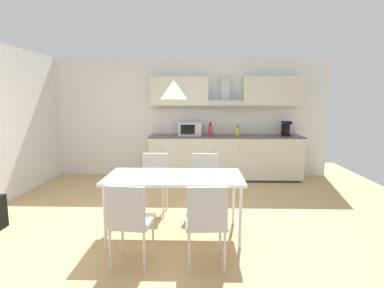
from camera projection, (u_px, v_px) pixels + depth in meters
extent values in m
cube|color=tan|center=(164.00, 229.00, 3.94)|extent=(8.09, 8.51, 0.02)
cube|color=silver|center=(179.00, 118.00, 6.60)|extent=(6.47, 0.10, 2.57)
cube|color=#333333|center=(225.00, 178.00, 6.40)|extent=(3.01, 0.58, 0.05)
cube|color=beige|center=(225.00, 157.00, 6.33)|extent=(3.14, 0.63, 0.85)
cube|color=#4C4742|center=(225.00, 136.00, 6.27)|extent=(3.16, 0.65, 0.03)
cube|color=silver|center=(161.00, 149.00, 6.01)|extent=(0.01, 0.01, 0.14)
cube|color=silver|center=(187.00, 149.00, 6.00)|extent=(0.01, 0.01, 0.14)
cube|color=silver|center=(213.00, 149.00, 5.99)|extent=(0.01, 0.01, 0.14)
cube|color=silver|center=(240.00, 149.00, 5.97)|extent=(0.01, 0.01, 0.14)
cube|color=silver|center=(224.00, 121.00, 6.53)|extent=(3.14, 0.02, 0.56)
cube|color=beige|center=(180.00, 91.00, 6.30)|extent=(1.21, 0.34, 0.59)
cube|color=beige|center=(272.00, 91.00, 6.25)|extent=(1.21, 0.34, 0.59)
cube|color=#B7BABF|center=(225.00, 103.00, 6.29)|extent=(0.72, 0.40, 0.10)
cube|color=#B7BABF|center=(225.00, 90.00, 6.36)|extent=(0.20, 0.16, 0.54)
cube|color=#ADADB2|center=(190.00, 129.00, 6.27)|extent=(0.48, 0.34, 0.28)
cube|color=black|center=(188.00, 130.00, 6.10)|extent=(0.29, 0.01, 0.20)
cube|color=black|center=(286.00, 135.00, 6.23)|extent=(0.18, 0.18, 0.02)
cylinder|color=black|center=(286.00, 132.00, 6.21)|extent=(0.12, 0.12, 0.12)
cube|color=black|center=(285.00, 128.00, 6.27)|extent=(0.16, 0.08, 0.30)
cube|color=black|center=(287.00, 123.00, 6.18)|extent=(0.18, 0.16, 0.06)
cylinder|color=yellow|center=(238.00, 131.00, 6.26)|extent=(0.08, 0.08, 0.17)
cylinder|color=black|center=(238.00, 126.00, 6.24)|extent=(0.03, 0.03, 0.04)
cylinder|color=red|center=(210.00, 130.00, 6.24)|extent=(0.08, 0.08, 0.23)
cylinder|color=black|center=(210.00, 123.00, 6.22)|extent=(0.03, 0.03, 0.05)
cube|color=silver|center=(174.00, 177.00, 3.66)|extent=(1.66, 0.80, 0.04)
cylinder|color=silver|center=(105.00, 216.00, 3.40)|extent=(0.04, 0.04, 0.71)
cylinder|color=silver|center=(240.00, 218.00, 3.36)|extent=(0.04, 0.04, 0.71)
cylinder|color=silver|center=(121.00, 197.00, 4.07)|extent=(0.04, 0.04, 0.71)
cylinder|color=silver|center=(234.00, 198.00, 4.03)|extent=(0.04, 0.04, 0.71)
cube|color=#B2B2B7|center=(204.00, 184.00, 4.38)|extent=(0.43, 0.43, 0.04)
cube|color=#B2B2B7|center=(205.00, 166.00, 4.53)|extent=(0.38, 0.07, 0.40)
cylinder|color=silver|center=(215.00, 204.00, 4.23)|extent=(0.02, 0.02, 0.43)
cylinder|color=silver|center=(191.00, 203.00, 4.27)|extent=(0.02, 0.02, 0.43)
cylinder|color=silver|center=(216.00, 196.00, 4.56)|extent=(0.02, 0.02, 0.43)
cylinder|color=silver|center=(194.00, 195.00, 4.60)|extent=(0.02, 0.02, 0.43)
cube|color=#B2B2B7|center=(132.00, 221.00, 3.02)|extent=(0.44, 0.44, 0.04)
cube|color=#B2B2B7|center=(125.00, 207.00, 2.81)|extent=(0.38, 0.08, 0.40)
cylinder|color=silver|center=(123.00, 235.00, 3.24)|extent=(0.02, 0.02, 0.43)
cylinder|color=silver|center=(153.00, 237.00, 3.20)|extent=(0.02, 0.02, 0.43)
cylinder|color=silver|center=(110.00, 251.00, 2.91)|extent=(0.02, 0.02, 0.43)
cylinder|color=silver|center=(144.00, 253.00, 2.87)|extent=(0.02, 0.02, 0.43)
cube|color=#B2B2B7|center=(206.00, 222.00, 3.00)|extent=(0.42, 0.42, 0.04)
cube|color=#B2B2B7|center=(207.00, 208.00, 2.79)|extent=(0.38, 0.06, 0.40)
cylinder|color=silver|center=(189.00, 237.00, 3.20)|extent=(0.02, 0.02, 0.43)
cylinder|color=silver|center=(220.00, 237.00, 3.21)|extent=(0.02, 0.02, 0.43)
cylinder|color=silver|center=(189.00, 253.00, 2.86)|extent=(0.02, 0.02, 0.43)
cylinder|color=silver|center=(225.00, 252.00, 2.87)|extent=(0.02, 0.02, 0.43)
cube|color=#B2B2B7|center=(153.00, 183.00, 4.40)|extent=(0.41, 0.41, 0.04)
cube|color=#B2B2B7|center=(155.00, 166.00, 4.55)|extent=(0.38, 0.05, 0.40)
cylinder|color=silver|center=(163.00, 203.00, 4.26)|extent=(0.02, 0.02, 0.43)
cylinder|color=silver|center=(140.00, 202.00, 4.28)|extent=(0.02, 0.02, 0.43)
cylinder|color=silver|center=(167.00, 195.00, 4.59)|extent=(0.02, 0.02, 0.43)
cylinder|color=silver|center=(145.00, 195.00, 4.61)|extent=(0.02, 0.02, 0.43)
cone|color=silver|center=(174.00, 90.00, 3.51)|extent=(0.32, 0.32, 0.22)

